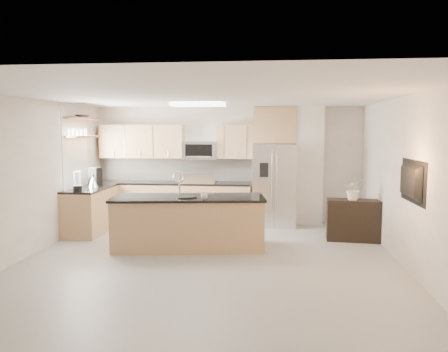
# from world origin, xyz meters

# --- Properties ---
(floor) EXTENTS (6.50, 6.50, 0.00)m
(floor) POSITION_xyz_m (0.00, 0.00, 0.00)
(floor) COLOR #A9A7A1
(floor) RESTS_ON ground
(ceiling) EXTENTS (6.00, 6.50, 0.02)m
(ceiling) POSITION_xyz_m (0.00, 0.00, 2.60)
(ceiling) COLOR white
(ceiling) RESTS_ON wall_back
(wall_back) EXTENTS (6.00, 0.02, 2.60)m
(wall_back) POSITION_xyz_m (0.00, 3.25, 1.30)
(wall_back) COLOR silver
(wall_back) RESTS_ON floor
(wall_front) EXTENTS (6.00, 0.02, 2.60)m
(wall_front) POSITION_xyz_m (0.00, -3.25, 1.30)
(wall_front) COLOR silver
(wall_front) RESTS_ON floor
(wall_left) EXTENTS (0.02, 6.50, 2.60)m
(wall_left) POSITION_xyz_m (-3.00, 0.00, 1.30)
(wall_left) COLOR silver
(wall_left) RESTS_ON floor
(wall_right) EXTENTS (0.02, 6.50, 2.60)m
(wall_right) POSITION_xyz_m (3.00, 0.00, 1.30)
(wall_right) COLOR silver
(wall_right) RESTS_ON floor
(back_counter) EXTENTS (3.55, 0.66, 1.44)m
(back_counter) POSITION_xyz_m (-1.23, 2.93, 0.47)
(back_counter) COLOR tan
(back_counter) RESTS_ON floor
(left_counter) EXTENTS (0.66, 1.50, 0.92)m
(left_counter) POSITION_xyz_m (-2.67, 1.85, 0.46)
(left_counter) COLOR tan
(left_counter) RESTS_ON floor
(range) EXTENTS (0.76, 0.64, 1.14)m
(range) POSITION_xyz_m (-0.60, 2.92, 0.47)
(range) COLOR black
(range) RESTS_ON floor
(upper_cabinets) EXTENTS (3.50, 0.33, 0.75)m
(upper_cabinets) POSITION_xyz_m (-1.30, 3.09, 1.83)
(upper_cabinets) COLOR tan
(upper_cabinets) RESTS_ON wall_back
(microwave) EXTENTS (0.76, 0.40, 0.40)m
(microwave) POSITION_xyz_m (-0.60, 3.04, 1.63)
(microwave) COLOR silver
(microwave) RESTS_ON upper_cabinets
(refrigerator) EXTENTS (0.92, 0.78, 1.78)m
(refrigerator) POSITION_xyz_m (1.06, 2.87, 0.89)
(refrigerator) COLOR silver
(refrigerator) RESTS_ON floor
(partition_column) EXTENTS (0.60, 0.30, 2.60)m
(partition_column) POSITION_xyz_m (1.82, 3.10, 1.30)
(partition_column) COLOR white
(partition_column) RESTS_ON floor
(window) EXTENTS (0.04, 1.15, 1.65)m
(window) POSITION_xyz_m (-2.98, 1.85, 1.65)
(window) COLOR white
(window) RESTS_ON wall_left
(shelf_lower) EXTENTS (0.30, 1.20, 0.04)m
(shelf_lower) POSITION_xyz_m (-2.85, 1.95, 1.95)
(shelf_lower) COLOR brown
(shelf_lower) RESTS_ON wall_left
(shelf_upper) EXTENTS (0.30, 1.20, 0.04)m
(shelf_upper) POSITION_xyz_m (-2.85, 1.95, 2.32)
(shelf_upper) COLOR brown
(shelf_upper) RESTS_ON wall_left
(ceiling_fixture) EXTENTS (1.00, 0.50, 0.06)m
(ceiling_fixture) POSITION_xyz_m (-0.40, 1.60, 2.56)
(ceiling_fixture) COLOR white
(ceiling_fixture) RESTS_ON ceiling
(island) EXTENTS (2.76, 1.29, 1.34)m
(island) POSITION_xyz_m (-0.46, 0.84, 0.46)
(island) COLOR tan
(island) RESTS_ON floor
(credenza) EXTENTS (1.01, 0.49, 0.78)m
(credenza) POSITION_xyz_m (2.54, 1.67, 0.39)
(credenza) COLOR black
(credenza) RESTS_ON floor
(cup) EXTENTS (0.15, 0.15, 0.09)m
(cup) POSITION_xyz_m (-0.14, 0.57, 0.97)
(cup) COLOR silver
(cup) RESTS_ON island
(platter) EXTENTS (0.42, 0.42, 0.02)m
(platter) POSITION_xyz_m (-0.47, 0.75, 0.93)
(platter) COLOR black
(platter) RESTS_ON island
(blender) EXTENTS (0.17, 0.17, 0.38)m
(blender) POSITION_xyz_m (-2.67, 1.25, 1.09)
(blender) COLOR black
(blender) RESTS_ON left_counter
(kettle) EXTENTS (0.21, 0.21, 0.26)m
(kettle) POSITION_xyz_m (-2.62, 1.88, 1.03)
(kettle) COLOR silver
(kettle) RESTS_ON left_counter
(coffee_maker) EXTENTS (0.24, 0.27, 0.37)m
(coffee_maker) POSITION_xyz_m (-2.69, 2.16, 1.10)
(coffee_maker) COLOR black
(coffee_maker) RESTS_ON left_counter
(bowl) EXTENTS (0.43, 0.43, 0.08)m
(bowl) POSITION_xyz_m (-2.85, 2.00, 2.38)
(bowl) COLOR silver
(bowl) RESTS_ON shelf_upper
(flower_vase) EXTENTS (0.56, 0.48, 0.62)m
(flower_vase) POSITION_xyz_m (2.52, 1.62, 1.09)
(flower_vase) COLOR white
(flower_vase) RESTS_ON credenza
(television) EXTENTS (0.14, 1.08, 0.62)m
(television) POSITION_xyz_m (2.91, -0.20, 1.35)
(television) COLOR black
(television) RESTS_ON wall_right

